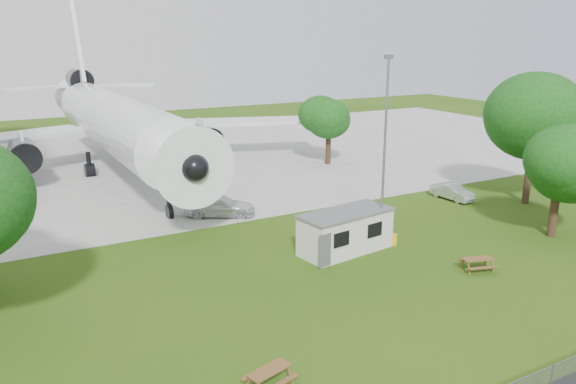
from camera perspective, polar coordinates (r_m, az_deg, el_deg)
ground at (r=28.18m, az=3.81°, el=-12.37°), size 160.00×160.00×0.00m
concrete_apron at (r=61.82m, az=-15.58°, el=2.70°), size 120.00×46.00×0.03m
airliner at (r=58.41m, az=-17.36°, el=7.09°), size 46.36×47.73×17.69m
site_cabin at (r=35.59m, az=5.88°, el=-4.00°), size 6.91×3.54×2.62m
picnic_east at (r=34.81m, az=18.62°, el=-7.56°), size 2.15×1.95×0.76m
lamp_mast at (r=35.49m, az=9.75°, el=3.66°), size 0.16×0.16×12.00m
tree_east_front at (r=41.12m, az=25.91°, el=2.52°), size 6.13×6.13×8.09m
tree_east_back at (r=48.43m, az=23.78°, el=6.69°), size 8.33×8.33×10.98m
tree_far_apron at (r=59.14m, az=4.17°, el=7.68°), size 5.33×5.33×7.78m
car_ne_sedan at (r=48.70m, az=16.34°, el=0.00°), size 1.65×3.99×1.28m
car_apron_van at (r=42.75m, az=-6.97°, el=-1.42°), size 5.72×4.42×1.55m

